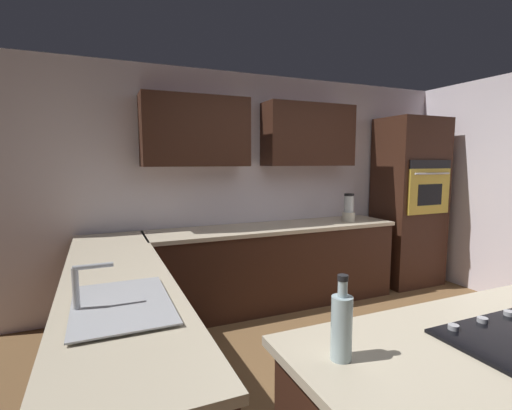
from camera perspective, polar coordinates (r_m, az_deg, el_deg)
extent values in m
plane|color=brown|center=(3.14, 20.34, -24.64)|extent=(14.00, 14.00, 0.00)
cube|color=silver|center=(4.45, 2.09, 2.70)|extent=(6.00, 0.10, 2.60)
cube|color=#381E14|center=(4.44, 8.12, 10.65)|extent=(1.10, 0.34, 0.71)
cube|color=#381E14|center=(3.92, -9.34, 11.15)|extent=(1.10, 0.34, 0.71)
cube|color=#381E14|center=(4.22, 3.04, -9.55)|extent=(2.80, 0.60, 0.86)
cube|color=beige|center=(4.12, 3.08, -3.53)|extent=(2.84, 0.64, 0.04)
cube|color=#381E14|center=(2.73, -20.38, -19.42)|extent=(0.60, 2.90, 0.86)
cube|color=beige|center=(2.57, -20.80, -10.35)|extent=(0.64, 2.94, 0.04)
cube|color=#381E14|center=(5.25, 22.55, 0.42)|extent=(0.80, 0.60, 2.16)
cube|color=gold|center=(5.02, 25.21, 1.92)|extent=(0.66, 0.03, 0.56)
cube|color=black|center=(5.01, 25.29, 1.45)|extent=(0.40, 0.01, 0.26)
cube|color=black|center=(5.00, 25.41, 5.69)|extent=(0.66, 0.02, 0.11)
cylinder|color=silver|center=(4.98, 25.64, 4.40)|extent=(0.56, 0.02, 0.02)
cube|color=#515456|center=(2.16, -20.32, -12.77)|extent=(0.40, 0.30, 0.02)
cube|color=#515456|center=(1.85, -19.73, -16.21)|extent=(0.40, 0.30, 0.02)
cube|color=#B7BABF|center=(2.00, -20.06, -14.11)|extent=(0.46, 0.70, 0.01)
cylinder|color=#B7BABF|center=(1.97, -26.11, -11.85)|extent=(0.03, 0.03, 0.22)
cylinder|color=#B7BABF|center=(1.94, -23.89, -8.66)|extent=(0.18, 0.02, 0.02)
cylinder|color=#B2B2B7|center=(2.11, 34.54, -13.63)|extent=(0.04, 0.04, 0.02)
cylinder|color=#B2B2B7|center=(1.97, 31.63, -14.90)|extent=(0.04, 0.04, 0.02)
cylinder|color=#B2B2B7|center=(1.83, 28.25, -16.31)|extent=(0.04, 0.04, 0.02)
cylinder|color=beige|center=(4.56, 14.13, -1.76)|extent=(0.15, 0.15, 0.11)
cylinder|color=silver|center=(4.54, 14.18, 0.16)|extent=(0.11, 0.11, 0.20)
cylinder|color=black|center=(4.53, 14.22, 1.56)|extent=(0.12, 0.12, 0.03)
cylinder|color=silver|center=(1.43, 13.09, -18.08)|extent=(0.08, 0.08, 0.24)
cylinder|color=silver|center=(1.38, 13.26, -12.49)|extent=(0.03, 0.03, 0.06)
cylinder|color=black|center=(1.37, 13.31, -10.90)|extent=(0.04, 0.04, 0.02)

